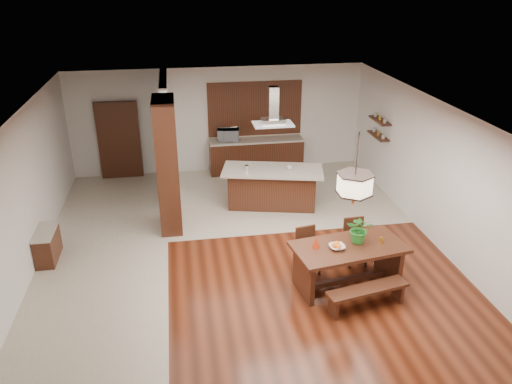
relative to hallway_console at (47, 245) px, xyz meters
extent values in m
plane|color=#3E170B|center=(3.81, -0.20, -0.32)|extent=(9.00, 9.00, 0.00)
cube|color=white|center=(3.81, -0.20, 2.58)|extent=(8.00, 9.00, 0.04)
cube|color=silver|center=(3.81, 4.30, 1.14)|extent=(8.00, 0.04, 2.90)
cube|color=silver|center=(3.81, -4.70, 1.14)|extent=(8.00, 0.04, 2.90)
cube|color=silver|center=(-0.19, -0.20, 1.14)|extent=(0.04, 9.00, 2.90)
cube|color=silver|center=(7.81, -0.20, 1.14)|extent=(0.04, 9.00, 2.90)
cube|color=beige|center=(1.06, -0.20, -0.31)|extent=(2.50, 9.00, 0.01)
cube|color=beige|center=(5.06, 2.30, -0.31)|extent=(5.50, 4.00, 0.01)
cube|color=#401B10|center=(3.81, -0.20, 2.57)|extent=(8.00, 9.00, 0.02)
cube|color=black|center=(2.41, 1.00, 1.14)|extent=(0.45, 1.00, 2.90)
cube|color=silver|center=(2.41, 3.10, 1.14)|extent=(0.18, 2.40, 2.90)
cube|color=black|center=(0.00, 0.00, 0.00)|extent=(0.37, 0.88, 0.63)
cube|color=black|center=(1.11, 4.20, 0.74)|extent=(1.10, 0.20, 2.10)
cube|color=black|center=(4.81, 4.00, 0.13)|extent=(2.60, 0.60, 0.90)
cube|color=#B7B0A0|center=(4.81, 4.00, 0.61)|extent=(2.60, 0.62, 0.05)
cube|color=#93572C|center=(4.81, 4.26, 1.44)|extent=(2.60, 0.08, 1.50)
cube|color=black|center=(7.68, 2.40, 1.08)|extent=(0.26, 0.90, 0.04)
cube|color=black|center=(7.68, 2.40, 1.49)|extent=(0.26, 0.90, 0.04)
cube|color=black|center=(5.51, -1.79, 0.47)|extent=(2.10, 1.28, 0.07)
cube|color=black|center=(4.66, -1.93, 0.06)|extent=(0.21, 0.79, 0.76)
cube|color=black|center=(6.35, -1.66, 0.06)|extent=(0.21, 0.79, 0.76)
imported|color=#287A28|center=(5.71, -1.70, 0.76)|extent=(0.58, 0.55, 0.51)
imported|color=beige|center=(5.26, -1.86, 0.54)|extent=(0.28, 0.28, 0.07)
cone|color=#AE290C|center=(4.91, -1.76, 0.61)|extent=(0.16, 0.16, 0.22)
cylinder|color=gold|center=(6.09, -1.80, 0.56)|extent=(0.09, 0.09, 0.11)
cube|color=black|center=(4.81, 1.69, 0.14)|extent=(2.16, 1.22, 0.92)
cube|color=#B7B0A0|center=(4.81, 1.64, 0.63)|extent=(2.52, 1.54, 0.05)
imported|color=white|center=(5.20, 1.57, 0.70)|extent=(0.13, 0.13, 0.09)
imported|color=#B7B9BF|center=(4.03, 4.02, 0.80)|extent=(0.62, 0.45, 0.32)
camera|label=1|loc=(2.65, -9.03, 4.94)|focal=35.00mm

